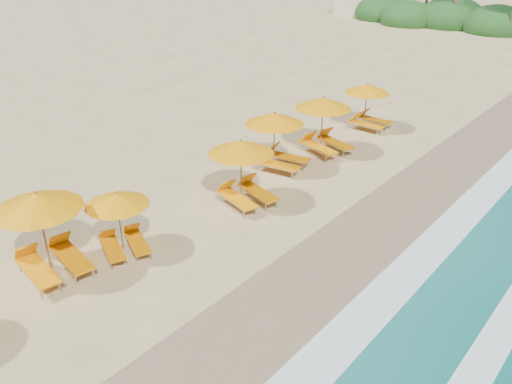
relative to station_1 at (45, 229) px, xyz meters
The scene contains 11 objects.
ground 7.01m from the station_1, 65.65° to the left, with size 160.00×160.00×0.00m, color tan.
wet_sand 9.36m from the station_1, 42.44° to the left, with size 4.00×160.00×0.01m, color #8D7554.
surf_foam 11.48m from the station_1, 33.23° to the left, with size 4.00×160.00×0.01m.
station_1 is the anchor object (origin of this frame).
station_2 2.23m from the station_1, 70.38° to the left, with size 2.70×2.68×2.07m.
station_3 7.28m from the station_1, 77.99° to the left, with size 3.11×3.01×2.51m.
station_4 10.48m from the station_1, 87.10° to the left, with size 3.06×2.92×2.56m.
station_5 13.38m from the station_1, 85.69° to the left, with size 3.30×3.21×2.63m.
station_6 17.58m from the station_1, 86.86° to the left, with size 2.57×2.37×2.38m.
treeline 52.24m from the station_1, 97.83° to the left, with size 25.80×8.80×9.74m.
beach_building 57.53m from the station_1, 109.47° to the left, with size 7.00×5.00×2.80m, color beige.
Camera 1 is at (10.30, -12.37, 9.29)m, focal length 36.64 mm.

